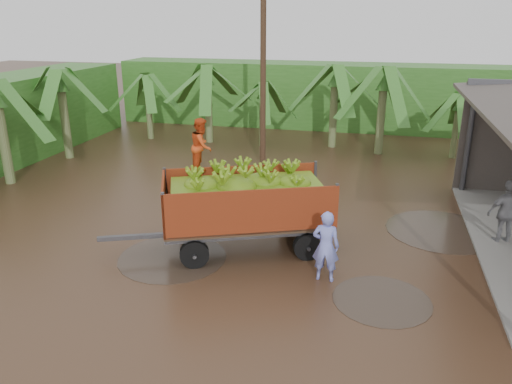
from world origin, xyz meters
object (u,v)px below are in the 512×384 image
at_px(banana_trailer, 246,202).
at_px(utility_pole, 263,73).
at_px(man_blue, 326,246).
at_px(man_grey, 507,213).

distance_m(banana_trailer, utility_pole, 8.41).
bearing_deg(banana_trailer, man_blue, -50.93).
xyz_separation_m(banana_trailer, utility_pole, (-1.36, 7.88, 2.60)).
relative_size(banana_trailer, man_blue, 3.44).
bearing_deg(utility_pole, banana_trailer, -80.19).
xyz_separation_m(banana_trailer, man_blue, (2.35, -1.26, -0.46)).
height_order(banana_trailer, utility_pole, utility_pole).
bearing_deg(banana_trailer, utility_pole, 77.15).
bearing_deg(man_blue, man_grey, -143.88).
relative_size(man_blue, man_grey, 0.95).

